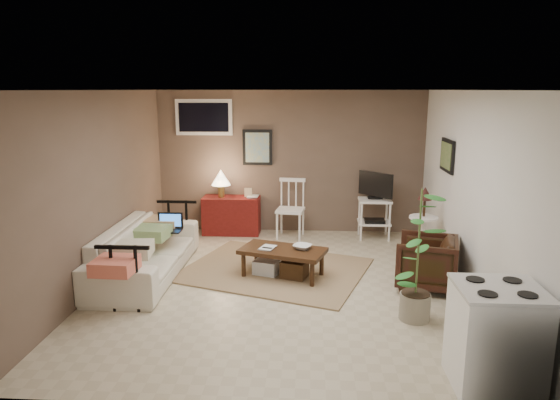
# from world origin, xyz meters

# --- Properties ---
(floor) EXTENTS (5.00, 5.00, 0.00)m
(floor) POSITION_xyz_m (0.00, 0.00, 0.00)
(floor) COLOR #C1B293
(floor) RESTS_ON ground
(art_back) EXTENTS (0.50, 0.03, 0.60)m
(art_back) POSITION_xyz_m (-0.55, 2.48, 1.45)
(art_back) COLOR black
(art_right) EXTENTS (0.03, 0.60, 0.45)m
(art_right) POSITION_xyz_m (2.23, 1.05, 1.52)
(art_right) COLOR black
(window) EXTENTS (0.96, 0.03, 0.60)m
(window) POSITION_xyz_m (-1.45, 2.48, 1.95)
(window) COLOR white
(rug) EXTENTS (2.80, 2.51, 0.02)m
(rug) POSITION_xyz_m (-0.12, 0.50, 0.01)
(rug) COLOR #937055
(rug) RESTS_ON floor
(coffee_table) EXTENTS (1.20, 0.86, 0.41)m
(coffee_table) POSITION_xyz_m (-0.00, 0.27, 0.23)
(coffee_table) COLOR #38210F
(coffee_table) RESTS_ON floor
(sofa) EXTENTS (0.67, 2.28, 0.89)m
(sofa) POSITION_xyz_m (-1.80, 0.24, 0.45)
(sofa) COLOR silver
(sofa) RESTS_ON floor
(sofa_pillows) EXTENTS (0.44, 2.17, 0.15)m
(sofa_pillows) POSITION_xyz_m (-1.75, -0.02, 0.55)
(sofa_pillows) COLOR beige
(sofa_pillows) RESTS_ON sofa
(sofa_end_rails) EXTENTS (0.61, 2.28, 0.77)m
(sofa_end_rails) POSITION_xyz_m (-1.67, 0.24, 0.38)
(sofa_end_rails) COLOR black
(sofa_end_rails) RESTS_ON floor
(laptop) EXTENTS (0.35, 0.25, 0.24)m
(laptop) POSITION_xyz_m (-1.58, 0.63, 0.58)
(laptop) COLOR black
(laptop) RESTS_ON sofa
(red_console) EXTENTS (0.95, 0.42, 1.10)m
(red_console) POSITION_xyz_m (-0.99, 2.24, 0.38)
(red_console) COLOR maroon
(red_console) RESTS_ON floor
(spindle_chair) EXTENTS (0.49, 0.49, 0.96)m
(spindle_chair) POSITION_xyz_m (0.03, 2.12, 0.45)
(spindle_chair) COLOR white
(spindle_chair) RESTS_ON floor
(tv_stand) EXTENTS (0.52, 0.50, 1.10)m
(tv_stand) POSITION_xyz_m (1.41, 2.12, 0.58)
(tv_stand) COLOR white
(tv_stand) RESTS_ON floor
(side_table) EXTENTS (0.40, 0.40, 1.08)m
(side_table) POSITION_xyz_m (1.96, 1.06, 0.67)
(side_table) COLOR white
(side_table) RESTS_ON floor
(armchair) EXTENTS (0.81, 0.84, 0.71)m
(armchair) POSITION_xyz_m (1.79, 0.03, 0.36)
(armchair) COLOR black
(armchair) RESTS_ON floor
(potted_plant) EXTENTS (0.36, 0.36, 1.45)m
(potted_plant) POSITION_xyz_m (1.48, -0.87, 0.77)
(potted_plant) COLOR gray
(potted_plant) RESTS_ON floor
(stove) EXTENTS (0.67, 0.63, 0.88)m
(stove) POSITION_xyz_m (1.87, -2.07, 0.44)
(stove) COLOR white
(stove) RESTS_ON floor
(bowl) EXTENTS (0.23, 0.15, 0.23)m
(bowl) POSITION_xyz_m (0.26, 0.28, 0.50)
(bowl) COLOR #38210F
(bowl) RESTS_ON coffee_table
(book_table) EXTENTS (0.17, 0.07, 0.24)m
(book_table) POSITION_xyz_m (-0.28, 0.30, 0.51)
(book_table) COLOR #38210F
(book_table) RESTS_ON coffee_table
(book_console) EXTENTS (0.18, 0.03, 0.24)m
(book_console) POSITION_xyz_m (-0.70, 2.26, 0.76)
(book_console) COLOR #38210F
(book_console) RESTS_ON red_console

